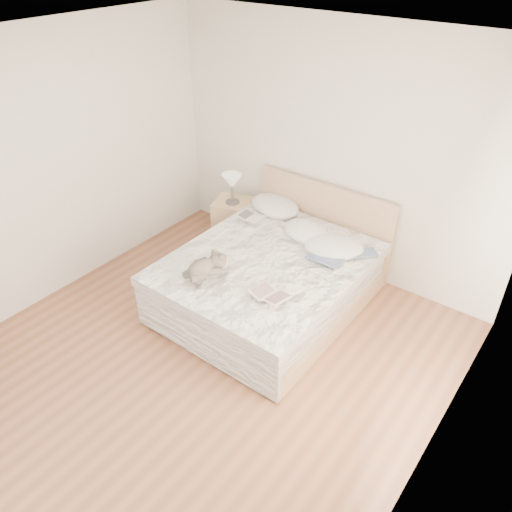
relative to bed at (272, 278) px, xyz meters
The scene contains 16 objects.
floor 1.23m from the bed, 90.00° to the right, with size 4.00×4.50×0.00m, color brown.
ceiling 2.67m from the bed, 90.00° to the right, with size 4.00×4.50×0.00m, color white.
wall_back 1.49m from the bed, 90.00° to the left, with size 4.00×0.02×2.70m, color silver.
wall_left 2.55m from the bed, 149.21° to the right, with size 0.02×4.50×2.70m, color silver.
wall_right 2.55m from the bed, 30.79° to the right, with size 0.02×4.50×2.70m, color silver.
window 2.46m from the bed, 24.16° to the right, with size 0.02×1.30×1.10m, color white.
bed is the anchor object (origin of this frame).
nightstand 1.31m from the bed, 147.29° to the left, with size 0.45×0.40×0.56m, color tan.
table_lamp 1.38m from the bed, 148.01° to the left, with size 0.29×0.29×0.37m.
pillow_left 1.02m from the bed, 124.06° to the left, with size 0.65×0.45×0.19m, color silver.
pillow_middle 0.63m from the bed, 83.28° to the left, with size 0.56×0.40×0.17m, color white.
pillow_right 0.71m from the bed, 45.40° to the left, with size 0.60×0.42×0.18m, color silver.
blouse 0.68m from the bed, 39.48° to the left, with size 0.54×0.57×0.02m, color #394666, non-canonical shape.
photo_book 0.82m from the bed, 144.64° to the left, with size 0.29×0.20×0.02m, color white.
childrens_book 0.76m from the bed, 56.27° to the right, with size 0.34×0.23×0.02m, color beige.
teddy_bear 0.86m from the bed, 112.15° to the right, with size 0.26×0.37×0.20m, color #564D44, non-canonical shape.
Camera 1 is at (2.39, -2.23, 3.39)m, focal length 35.00 mm.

